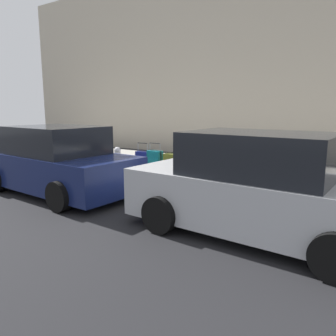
% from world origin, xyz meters
% --- Properties ---
extents(ground_plane, '(40.00, 40.00, 0.00)m').
position_xyz_m(ground_plane, '(0.00, 0.00, 0.00)').
color(ground_plane, black).
extents(sidewalk_curb, '(18.00, 5.00, 0.14)m').
position_xyz_m(sidewalk_curb, '(0.00, -2.50, 0.07)').
color(sidewalk_curb, '#ADA89E').
rests_on(sidewalk_curb, ground_plane).
extents(building_facade_sidewalk_side, '(24.00, 3.00, 8.11)m').
position_xyz_m(building_facade_sidewalk_side, '(0.00, -7.81, 4.06)').
color(building_facade_sidewalk_side, '#B2A893').
rests_on(building_facade_sidewalk_side, ground_plane).
extents(suitcase_black_0, '(0.42, 0.22, 1.06)m').
position_xyz_m(suitcase_black_0, '(-3.42, -0.72, 0.52)').
color(suitcase_black_0, black).
rests_on(suitcase_black_0, sidewalk_curb).
extents(suitcase_red_1, '(0.40, 0.23, 0.88)m').
position_xyz_m(suitcase_red_1, '(-2.90, -0.72, 0.43)').
color(suitcase_red_1, red).
rests_on(suitcase_red_1, sidewalk_curb).
extents(suitcase_silver_2, '(0.45, 0.27, 0.98)m').
position_xyz_m(suitcase_silver_2, '(-2.36, -0.75, 0.47)').
color(suitcase_silver_2, '#9EA0A8').
rests_on(suitcase_silver_2, sidewalk_curb).
extents(suitcase_maroon_3, '(0.39, 0.23, 0.57)m').
position_xyz_m(suitcase_maroon_3, '(-1.83, -0.73, 0.40)').
color(suitcase_maroon_3, maroon).
rests_on(suitcase_maroon_3, sidewalk_curb).
extents(suitcase_olive_4, '(0.48, 0.26, 0.76)m').
position_xyz_m(suitcase_olive_4, '(-1.28, -0.73, 0.49)').
color(suitcase_olive_4, '#59601E').
rests_on(suitcase_olive_4, sidewalk_curb).
extents(suitcase_teal_5, '(0.45, 0.26, 0.99)m').
position_xyz_m(suitcase_teal_5, '(-0.71, -0.68, 0.52)').
color(suitcase_teal_5, '#0F606B').
rests_on(suitcase_teal_5, sidewalk_curb).
extents(suitcase_navy_6, '(0.42, 0.22, 0.95)m').
position_xyz_m(suitcase_navy_6, '(-0.16, -0.81, 0.48)').
color(suitcase_navy_6, navy).
rests_on(suitcase_navy_6, sidewalk_curb).
extents(fire_hydrant, '(0.39, 0.21, 0.76)m').
position_xyz_m(fire_hydrant, '(0.80, -0.76, 0.54)').
color(fire_hydrant, '#99999E').
rests_on(fire_hydrant, sidewalk_curb).
extents(bollard_post, '(0.13, 0.13, 0.66)m').
position_xyz_m(bollard_post, '(1.40, -0.61, 0.47)').
color(bollard_post, '#333338').
rests_on(bollard_post, sidewalk_curb).
extents(parked_car_silver_0, '(4.42, 2.11, 1.71)m').
position_xyz_m(parked_car_silver_0, '(-4.50, 1.71, 0.80)').
color(parked_car_silver_0, '#B2B5BA').
rests_on(parked_car_silver_0, ground_plane).
extents(parked_car_navy_1, '(4.40, 2.24, 1.66)m').
position_xyz_m(parked_car_navy_1, '(0.54, 1.71, 0.77)').
color(parked_car_navy_1, '#141E4C').
rests_on(parked_car_navy_1, ground_plane).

